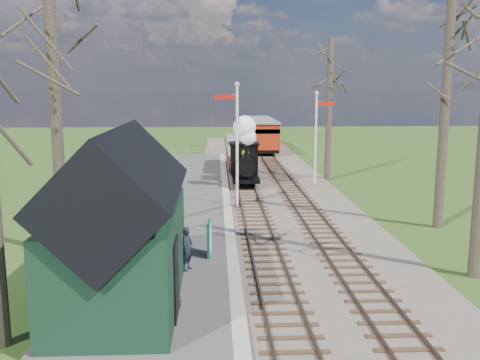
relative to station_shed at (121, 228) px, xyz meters
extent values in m
ellipsoid|color=#385B23|center=(-20.70, 56.00, -17.03)|extent=(57.60, 36.00, 16.20)
ellipsoid|color=#385B23|center=(14.30, 61.00, -20.31)|extent=(70.40, 44.00, 19.80)
ellipsoid|color=#385B23|center=(-3.70, 66.00, -18.67)|extent=(64.00, 40.00, 18.00)
cube|color=brown|center=(5.60, 18.00, -2.22)|extent=(8.00, 60.00, 0.10)
cube|color=brown|center=(3.80, 18.00, -2.13)|extent=(0.07, 60.00, 0.12)
cube|color=brown|center=(4.80, 18.00, -2.13)|extent=(0.07, 60.00, 0.12)
cube|color=#38281C|center=(4.30, 18.00, -2.17)|extent=(1.60, 60.00, 0.09)
cube|color=brown|center=(6.40, 18.00, -2.13)|extent=(0.07, 60.00, 0.12)
cube|color=brown|center=(7.40, 18.00, -2.13)|extent=(0.07, 60.00, 0.12)
cube|color=#38281C|center=(6.90, 18.00, -2.17)|extent=(1.60, 60.00, 0.09)
cube|color=#474442|center=(0.80, 10.00, -2.17)|extent=(5.00, 44.00, 0.20)
cube|color=#B2AD9E|center=(3.10, 10.00, -2.16)|extent=(0.40, 44.00, 0.21)
cube|color=black|center=(0.00, 0.00, -0.77)|extent=(3.00, 6.00, 2.60)
cube|color=black|center=(0.00, 0.00, 1.08)|extent=(3.25, 6.30, 3.25)
cube|color=black|center=(1.52, -1.00, -1.07)|extent=(0.06, 1.20, 2.00)
cylinder|color=silver|center=(3.60, 12.00, 0.73)|extent=(0.14, 0.14, 6.00)
sphere|color=silver|center=(3.60, 12.00, 3.83)|extent=(0.24, 0.24, 0.24)
cube|color=#B7140F|center=(3.05, 12.00, 3.23)|extent=(1.10, 0.08, 0.22)
cube|color=black|center=(3.60, 12.00, 2.13)|extent=(0.18, 0.06, 0.30)
cylinder|color=silver|center=(8.60, 18.00, 0.48)|extent=(0.14, 0.14, 5.50)
sphere|color=silver|center=(8.60, 18.00, 3.33)|extent=(0.24, 0.24, 0.24)
cube|color=#B7140F|center=(9.15, 18.00, 2.73)|extent=(1.10, 0.08, 0.22)
cube|color=black|center=(8.60, 18.00, 1.63)|extent=(0.18, 0.06, 0.30)
cylinder|color=#382D23|center=(-3.00, 5.00, 3.23)|extent=(0.41, 0.41, 11.00)
cylinder|color=#382D23|center=(12.10, 8.00, 2.73)|extent=(0.40, 0.40, 10.00)
cylinder|color=#382D23|center=(9.80, 20.00, 2.23)|extent=(0.39, 0.39, 9.00)
cube|color=slate|center=(4.60, 32.00, -1.52)|extent=(12.60, 0.02, 0.01)
cube|color=slate|center=(4.60, 32.00, -1.82)|extent=(12.60, 0.02, 0.02)
cylinder|color=slate|center=(4.60, 32.00, -1.77)|extent=(0.08, 0.08, 1.00)
cube|color=black|center=(4.30, 17.82, -1.65)|extent=(1.58, 3.71, 0.23)
cylinder|color=black|center=(4.30, 17.26, -0.82)|extent=(1.02, 2.41, 1.02)
cube|color=black|center=(4.30, 18.93, -0.72)|extent=(1.67, 1.48, 1.85)
cylinder|color=black|center=(4.30, 16.33, 0.02)|extent=(0.26, 0.26, 0.74)
sphere|color=gold|center=(4.30, 17.54, -0.17)|extent=(0.48, 0.48, 0.48)
sphere|color=white|center=(4.40, 16.33, 0.90)|extent=(0.93, 0.93, 0.93)
sphere|color=white|center=(4.20, 16.43, 1.46)|extent=(1.30, 1.30, 1.30)
cylinder|color=black|center=(3.80, 16.71, -1.77)|extent=(0.09, 0.59, 0.59)
cylinder|color=black|center=(4.80, 16.71, -1.77)|extent=(0.09, 0.59, 0.59)
cube|color=black|center=(4.30, 23.82, -1.74)|extent=(1.76, 6.49, 0.28)
cube|color=#5D1518|center=(4.30, 23.82, -1.19)|extent=(1.85, 6.49, 0.83)
cube|color=beige|center=(4.30, 23.82, -0.35)|extent=(1.85, 6.49, 0.83)
cube|color=slate|center=(4.30, 23.82, 0.11)|extent=(1.95, 6.68, 0.11)
cube|color=black|center=(6.90, 33.29, -1.69)|extent=(2.07, 5.44, 0.33)
cube|color=#9C220D|center=(6.90, 33.29, -1.03)|extent=(2.17, 5.44, 0.98)
cube|color=beige|center=(6.90, 33.29, -0.06)|extent=(2.17, 5.44, 0.98)
cube|color=slate|center=(6.90, 33.29, 0.49)|extent=(2.28, 5.65, 0.13)
cube|color=black|center=(6.90, 38.79, -1.69)|extent=(2.07, 5.44, 0.33)
cube|color=#9C220D|center=(6.90, 38.79, -1.03)|extent=(2.17, 5.44, 0.98)
cube|color=beige|center=(6.90, 38.79, -0.06)|extent=(2.17, 5.44, 0.98)
cube|color=slate|center=(6.90, 38.79, 0.49)|extent=(2.28, 5.65, 0.13)
cube|color=#114F41|center=(2.29, 3.92, -1.45)|extent=(0.14, 0.84, 1.23)
cube|color=silver|center=(2.34, 3.92, -1.45)|extent=(0.07, 0.73, 1.00)
cube|color=#4A2A1A|center=(1.30, 0.06, -1.83)|extent=(0.65, 1.48, 0.06)
cube|color=#4A2A1A|center=(1.11, 0.03, -1.55)|extent=(0.30, 1.42, 0.62)
cube|color=#4A2A1A|center=(1.45, -0.56, -1.96)|extent=(0.06, 0.06, 0.21)
cube|color=#4A2A1A|center=(1.14, 0.67, -1.96)|extent=(0.06, 0.06, 0.21)
imported|color=black|center=(1.61, 2.48, -1.36)|extent=(0.52, 0.61, 1.42)
camera|label=1|loc=(2.54, -13.97, 3.75)|focal=40.00mm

